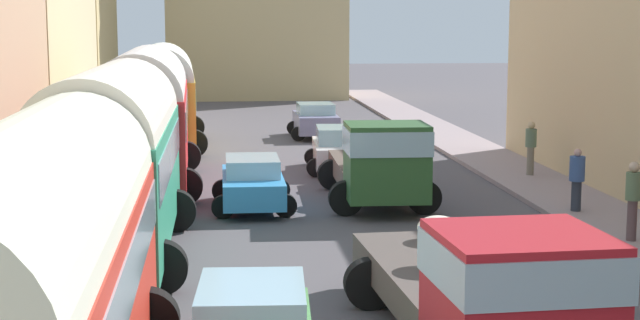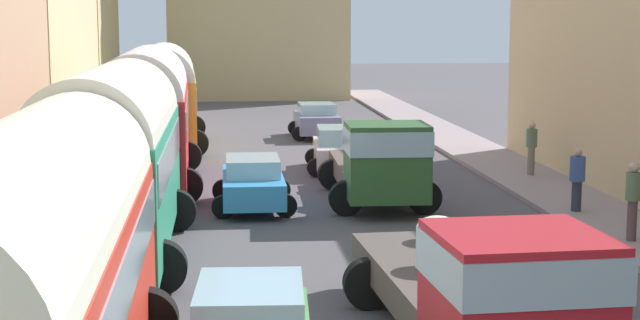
% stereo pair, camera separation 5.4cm
% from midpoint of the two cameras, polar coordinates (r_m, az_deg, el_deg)
% --- Properties ---
extents(ground_plane, '(154.00, 154.00, 0.00)m').
position_cam_midpoint_polar(ground_plane, '(32.30, -1.72, -0.69)').
color(ground_plane, '#514B50').
extents(sidewalk_left, '(2.50, 70.00, 0.14)m').
position_cam_midpoint_polar(sidewalk_left, '(32.59, -14.54, -0.75)').
color(sidewalk_left, '#B4A698').
rests_on(sidewalk_left, ground).
extents(sidewalk_right, '(2.50, 70.00, 0.14)m').
position_cam_midpoint_polar(sidewalk_right, '(33.59, 10.71, -0.36)').
color(sidewalk_right, gray).
rests_on(sidewalk_right, ground).
extents(building_left_3, '(5.62, 13.82, 7.97)m').
position_cam_midpoint_polar(building_left_3, '(43.96, -17.81, 6.53)').
color(building_left_3, '#D2BC8D').
rests_on(building_left_3, ground).
extents(building_left_4, '(4.48, 9.76, 8.87)m').
position_cam_midpoint_polar(building_left_4, '(55.81, -14.48, 7.45)').
color(building_left_4, tan).
rests_on(building_left_4, ground).
extents(parked_bus_0, '(3.34, 9.97, 3.89)m').
position_cam_midpoint_polar(parked_bus_0, '(11.92, -16.96, -6.24)').
color(parked_bus_0, red).
rests_on(parked_bus_0, ground).
extents(parked_bus_1, '(3.32, 8.63, 4.09)m').
position_cam_midpoint_polar(parked_bus_1, '(20.65, -12.23, 0.34)').
color(parked_bus_1, '#2E8F6C').
rests_on(parked_bus_1, ground).
extents(parked_bus_2, '(3.52, 9.50, 4.17)m').
position_cam_midpoint_polar(parked_bus_2, '(29.54, -10.33, 2.83)').
color(parked_bus_2, red).
rests_on(parked_bus_2, ground).
extents(parked_bus_3, '(3.56, 8.71, 4.04)m').
position_cam_midpoint_polar(parked_bus_3, '(38.50, -9.30, 3.98)').
color(parked_bus_3, yellow).
rests_on(parked_bus_3, ground).
extents(cargo_truck_0, '(3.26, 7.24, 2.31)m').
position_cam_midpoint_polar(cargo_truck_0, '(14.37, 9.62, -7.32)').
color(cargo_truck_0, '#AE1B24').
rests_on(cargo_truck_0, ground).
extents(cargo_truck_1, '(3.04, 6.50, 2.41)m').
position_cam_midpoint_polar(cargo_truck_1, '(26.12, 3.45, -0.11)').
color(cargo_truck_1, '#2C5328').
rests_on(cargo_truck_1, ground).
extents(car_0, '(2.35, 3.91, 1.48)m').
position_cam_midpoint_polar(car_0, '(32.31, 1.04, 0.66)').
color(car_0, white).
rests_on(car_0, ground).
extents(car_1, '(2.31, 3.64, 1.48)m').
position_cam_midpoint_polar(car_1, '(41.44, -0.30, 2.36)').
color(car_1, slate).
rests_on(car_1, ground).
extents(car_3, '(2.20, 3.85, 1.40)m').
position_cam_midpoint_polar(car_3, '(25.96, -4.05, -1.33)').
color(car_3, '#348BCD').
rests_on(car_3, ground).
extents(pedestrian_0, '(0.49, 0.49, 1.84)m').
position_cam_midpoint_polar(pedestrian_0, '(31.34, 12.24, 0.80)').
color(pedestrian_0, '#746C5C').
rests_on(pedestrian_0, ground).
extents(pedestrian_1, '(0.56, 0.56, 1.76)m').
position_cam_midpoint_polar(pedestrian_1, '(25.74, 14.81, -1.04)').
color(pedestrian_1, '#292E3B').
rests_on(pedestrian_1, ground).
extents(pedestrian_3, '(0.47, 0.47, 1.92)m').
position_cam_midpoint_polar(pedestrian_3, '(22.62, 17.86, -2.12)').
color(pedestrian_3, '#563E41').
rests_on(pedestrian_3, ground).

